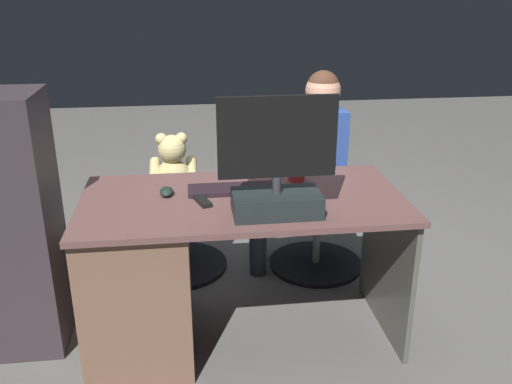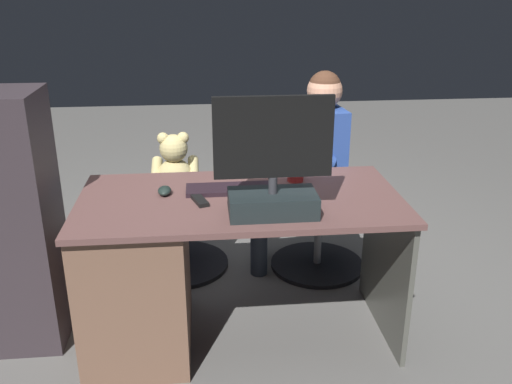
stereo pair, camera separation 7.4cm
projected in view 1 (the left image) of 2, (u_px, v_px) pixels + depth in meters
name	position (u px, v px, depth m)	size (l,w,h in m)	color
ground_plane	(238.00, 297.00, 3.02)	(10.00, 10.00, 0.00)	#615F5C
desk	(162.00, 268.00, 2.54)	(1.44, 0.74, 0.72)	brown
monitor	(277.00, 178.00, 2.24)	(0.48, 0.20, 0.49)	#1D2628
keyboard	(234.00, 189.00, 2.53)	(0.42, 0.14, 0.02)	black
computer_mouse	(166.00, 192.00, 2.48)	(0.06, 0.10, 0.04)	#1D2925
cup	(297.00, 171.00, 2.65)	(0.08, 0.08, 0.10)	red
tv_remote	(202.00, 200.00, 2.41)	(0.04, 0.15, 0.02)	black
notebook_binder	(273.00, 200.00, 2.40)	(0.22, 0.30, 0.02)	beige
office_chair_teddy	(177.00, 229.00, 3.25)	(0.58, 0.58, 0.46)	black
teddy_bear	(173.00, 168.00, 3.13)	(0.27, 0.27, 0.37)	#D0BD7B
visitor_chair	(317.00, 227.00, 3.27)	(0.56, 0.56, 0.46)	black
person	(306.00, 156.00, 3.11)	(0.52, 0.51, 1.17)	#2B4997
equipment_rack	(5.00, 227.00, 2.46)	(0.44, 0.36, 1.20)	#342B31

